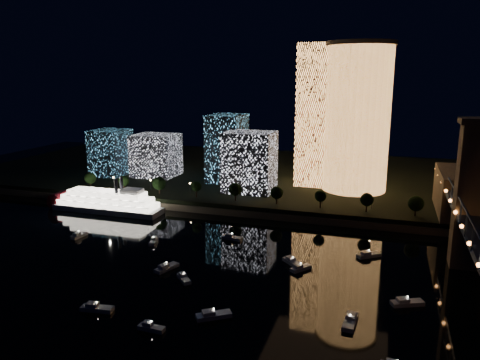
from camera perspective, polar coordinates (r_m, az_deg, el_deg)
The scene contains 10 objects.
ground at distance 136.41m, azimuth -0.22°, elevation -14.97°, with size 520.00×520.00×0.00m, color black.
far_bank at distance 283.94m, azimuth 9.83°, elevation 0.18°, with size 420.00×160.00×5.00m, color black.
seawall at distance 209.68m, azimuth 6.75°, elevation -4.51°, with size 420.00×6.00×3.00m, color #6B5E4C.
tower_cylindrical at distance 244.12m, azimuth 14.12°, elevation 7.40°, with size 34.00×34.00×74.17m.
tower_rectangular at distance 254.74m, azimuth 9.83°, elevation 7.76°, with size 23.27×23.27×74.05m, color #FFA451.
midrise_blocks at distance 261.99m, azimuth -5.93°, elevation 3.17°, with size 111.69×42.13×36.87m.
riverboat at distance 230.75m, azimuth -16.37°, elevation -2.58°, with size 57.56×12.33×17.32m.
motorboats at distance 149.04m, azimuth 0.57°, elevation -12.10°, with size 129.52×72.50×2.78m.
esplanade_trees at distance 219.86m, azimuth -0.31°, elevation -1.18°, with size 166.38×6.68×8.84m.
street_lamps at distance 227.28m, azimuth -1.04°, elevation -1.09°, with size 132.70×0.70×5.65m.
Camera 1 is at (37.44, -114.77, 63.51)m, focal length 35.00 mm.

